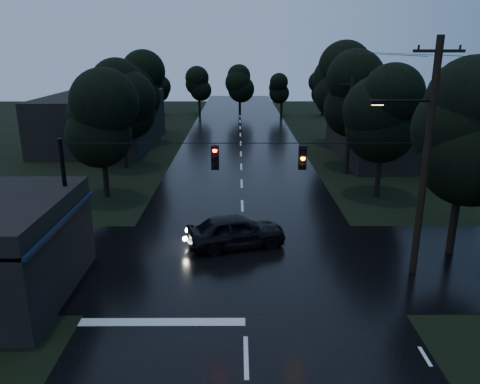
{
  "coord_description": "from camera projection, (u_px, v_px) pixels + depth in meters",
  "views": [
    {
      "loc": [
        -0.24,
        -7.76,
        9.52
      ],
      "look_at": [
        -0.16,
        13.65,
        2.9
      ],
      "focal_mm": 35.0,
      "sensor_mm": 36.0,
      "label": 1
    }
  ],
  "objects": [
    {
      "name": "tree_corner_near",
      "position": [
        467.0,
        130.0,
        20.91
      ],
      "size": [
        4.48,
        4.48,
        9.44
      ],
      "color": "black",
      "rests_on": "ground"
    },
    {
      "name": "car",
      "position": [
        236.0,
        231.0,
        23.17
      ],
      "size": [
        5.24,
        3.2,
        1.67
      ],
      "primitive_type": "imported",
      "rotation": [
        0.0,
        0.0,
        1.84
      ],
      "color": "black",
      "rests_on": "ground"
    },
    {
      "name": "tree_left_a",
      "position": [
        100.0,
        118.0,
        29.66
      ],
      "size": [
        3.92,
        3.92,
        8.26
      ],
      "color": "black",
      "rests_on": "ground"
    },
    {
      "name": "span_signals",
      "position": [
        258.0,
        157.0,
        19.18
      ],
      "size": [
        15.0,
        0.37,
        1.12
      ],
      "color": "black",
      "rests_on": "ground"
    },
    {
      "name": "utility_pole_main",
      "position": [
        424.0,
        156.0,
        19.21
      ],
      "size": [
        3.5,
        0.3,
        10.0
      ],
      "color": "black",
      "rests_on": "ground"
    },
    {
      "name": "building_far_left",
      "position": [
        104.0,
        120.0,
        47.65
      ],
      "size": [
        10.0,
        16.0,
        5.0
      ],
      "primitive_type": "cube",
      "color": "black",
      "rests_on": "ground"
    },
    {
      "name": "utility_pole_far",
      "position": [
        349.0,
        124.0,
        35.86
      ],
      "size": [
        2.0,
        0.3,
        7.5
      ],
      "color": "black",
      "rests_on": "ground"
    },
    {
      "name": "tree_right_a",
      "position": [
        384.0,
        112.0,
        29.62
      ],
      "size": [
        4.2,
        4.2,
        8.85
      ],
      "color": "black",
      "rests_on": "ground"
    },
    {
      "name": "tree_left_b",
      "position": [
        121.0,
        99.0,
        37.19
      ],
      "size": [
        4.2,
        4.2,
        8.85
      ],
      "color": "black",
      "rests_on": "ground"
    },
    {
      "name": "main_road",
      "position": [
        241.0,
        167.0,
        38.89
      ],
      "size": [
        12.0,
        120.0,
        0.02
      ],
      "primitive_type": "cube",
      "color": "black",
      "rests_on": "ground"
    },
    {
      "name": "tree_right_c",
      "position": [
        343.0,
        81.0,
        46.6
      ],
      "size": [
        4.76,
        4.76,
        10.03
      ],
      "color": "black",
      "rests_on": "ground"
    },
    {
      "name": "anchor_pole_left",
      "position": [
        68.0,
        208.0,
        19.83
      ],
      "size": [
        0.18,
        0.18,
        6.0
      ],
      "primitive_type": "cylinder",
      "color": "black",
      "rests_on": "ground"
    },
    {
      "name": "cross_street",
      "position": [
        244.0,
        262.0,
        21.7
      ],
      "size": [
        60.0,
        9.0,
        0.02
      ],
      "primitive_type": "cube",
      "color": "black",
      "rests_on": "ground"
    },
    {
      "name": "building_far_right",
      "position": [
        396.0,
        133.0,
        42.11
      ],
      "size": [
        10.0,
        14.0,
        4.4
      ],
      "primitive_type": "cube",
      "color": "black",
      "rests_on": "ground"
    },
    {
      "name": "tree_right_b",
      "position": [
        362.0,
        94.0,
        37.15
      ],
      "size": [
        4.48,
        4.48,
        9.44
      ],
      "color": "black",
      "rests_on": "ground"
    },
    {
      "name": "tree_left_c",
      "position": [
        139.0,
        85.0,
        46.63
      ],
      "size": [
        4.48,
        4.48,
        9.44
      ],
      "color": "black",
      "rests_on": "ground"
    }
  ]
}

